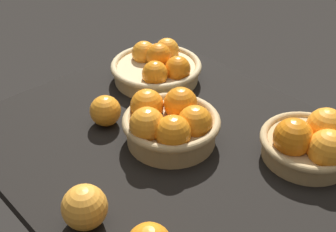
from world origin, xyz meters
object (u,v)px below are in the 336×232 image
object	(u,v)px
basket_near_right	(158,67)
loose_orange_back_gap	(105,111)
basket_center	(169,124)
loose_orange_side_gap	(85,207)
basket_near_left	(311,143)

from	to	relation	value
basket_near_right	loose_orange_back_gap	distance (cm)	24.14
basket_near_right	basket_center	distance (cm)	28.24
basket_center	loose_orange_side_gap	bearing A→B (deg)	105.36
basket_near_right	basket_near_left	bearing A→B (deg)	-178.58
basket_center	basket_near_left	bearing A→B (deg)	-143.92
loose_orange_back_gap	loose_orange_side_gap	world-z (taller)	loose_orange_side_gap
basket_center	loose_orange_back_gap	size ratio (longest dim) A/B	2.97
basket_center	basket_near_left	size ratio (longest dim) A/B	1.06
basket_center	loose_orange_side_gap	distance (cm)	28.37
basket_center	loose_orange_side_gap	world-z (taller)	basket_center
loose_orange_side_gap	basket_near_left	bearing A→B (deg)	-110.70
basket_near_right	loose_orange_side_gap	size ratio (longest dim) A/B	2.98
basket_center	basket_near_left	distance (cm)	30.47
basket_center	loose_orange_back_gap	distance (cm)	16.57
loose_orange_back_gap	loose_orange_side_gap	distance (cm)	31.10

